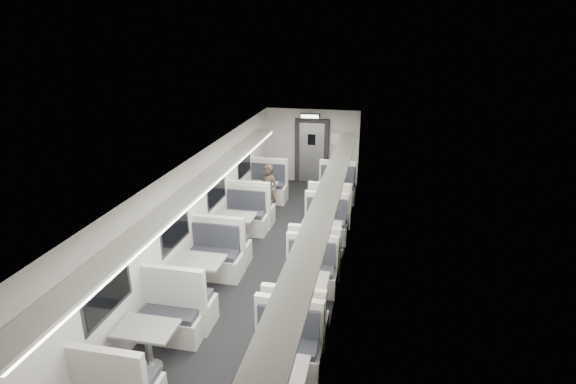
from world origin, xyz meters
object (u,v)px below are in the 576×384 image
at_px(booth_left_a, 259,198).
at_px(passenger, 268,191).
at_px(booth_right_b, 321,240).
at_px(exit_sign, 310,116).
at_px(booth_right_c, 304,295).
at_px(booth_left_d, 149,348).
at_px(booth_right_a, 334,198).
at_px(booth_left_c, 199,278).
at_px(vestibule_door, 312,152).
at_px(booth_left_b, 235,230).

xyz_separation_m(booth_left_a, passenger, (0.32, -0.27, 0.31)).
relative_size(booth_right_b, exit_sign, 3.47).
xyz_separation_m(booth_right_b, booth_right_c, (0.00, -2.21, -0.02)).
height_order(booth_left_d, exit_sign, exit_sign).
xyz_separation_m(booth_right_a, exit_sign, (-1.00, 1.93, 1.88)).
height_order(booth_right_b, passenger, passenger).
distance_m(booth_left_c, booth_right_c, 2.00).
distance_m(booth_right_a, exit_sign, 2.87).
bearing_deg(booth_left_d, exit_sign, 83.36).
distance_m(booth_left_a, exit_sign, 3.15).
relative_size(booth_left_c, vestibule_door, 1.08).
bearing_deg(passenger, booth_left_c, -71.54).
height_order(booth_left_a, booth_right_b, booth_left_a).
distance_m(booth_left_a, passenger, 0.52).
distance_m(booth_left_a, booth_left_b, 2.13).
distance_m(booth_left_b, exit_sign, 4.95).
height_order(booth_left_b, passenger, passenger).
xyz_separation_m(booth_left_b, booth_right_a, (2.00, 2.54, 0.00)).
height_order(booth_right_a, booth_right_b, booth_right_a).
bearing_deg(booth_left_d, booth_right_b, 63.82).
xyz_separation_m(booth_left_a, booth_right_c, (2.00, -4.39, -0.05)).
bearing_deg(vestibule_door, booth_left_c, -97.99).
distance_m(booth_left_d, passenger, 6.00).
distance_m(booth_left_a, booth_right_b, 2.96).
bearing_deg(vestibule_door, booth_left_a, -109.50).
height_order(booth_left_a, passenger, passenger).
distance_m(booth_left_a, booth_right_a, 2.04).
bearing_deg(booth_right_a, booth_right_b, -90.00).
bearing_deg(booth_left_b, vestibule_door, 78.59).
bearing_deg(booth_left_a, booth_left_c, -90.00).
height_order(booth_left_b, booth_right_a, booth_right_a).
bearing_deg(booth_left_d, booth_left_a, 90.00).
bearing_deg(exit_sign, booth_left_a, -113.17).
relative_size(booth_left_a, booth_right_a, 1.05).
bearing_deg(booth_left_b, booth_left_c, -90.00).
distance_m(booth_right_c, exit_sign, 7.07).
bearing_deg(booth_left_c, vestibule_door, 82.01).
distance_m(booth_left_d, booth_right_a, 6.95).
bearing_deg(passenger, booth_right_c, -44.83).
xyz_separation_m(booth_right_b, vestibule_door, (-1.00, 5.00, 0.66)).
height_order(booth_left_c, booth_right_a, booth_left_c).
bearing_deg(booth_left_a, booth_right_a, 11.52).
distance_m(booth_left_c, passenger, 4.06).
distance_m(booth_left_c, booth_left_d, 1.95).
relative_size(booth_left_a, exit_sign, 3.75).
bearing_deg(booth_left_c, booth_left_b, 90.00).
bearing_deg(passenger, booth_left_a, 163.60).
distance_m(booth_left_c, booth_right_b, 2.91).
height_order(booth_left_c, booth_right_b, booth_left_c).
xyz_separation_m(booth_right_a, vestibule_door, (-1.00, 2.42, 0.64)).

